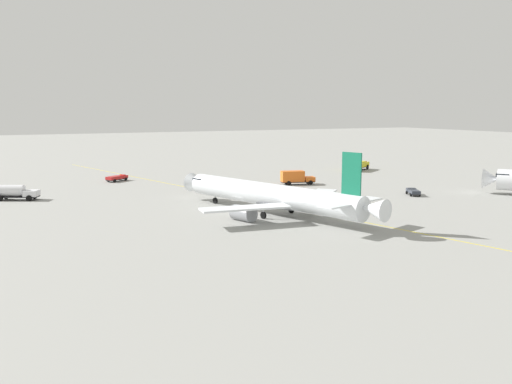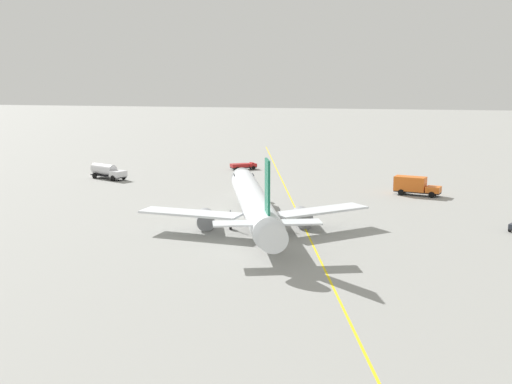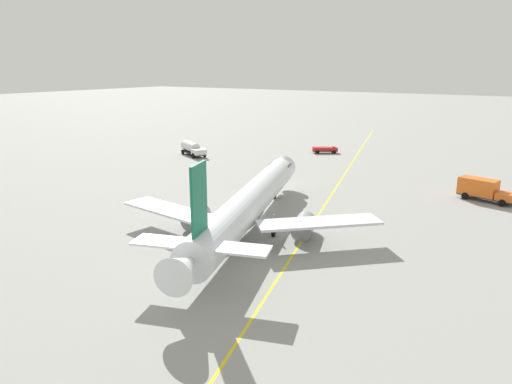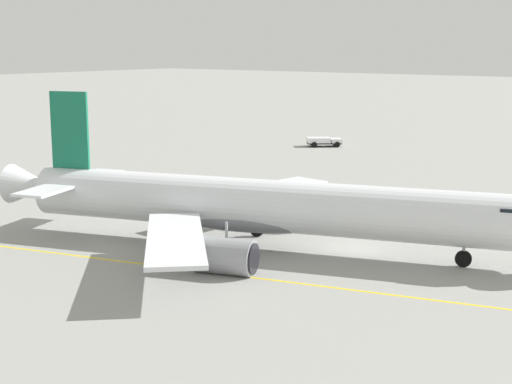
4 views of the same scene
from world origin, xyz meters
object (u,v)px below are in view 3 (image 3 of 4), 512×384
(catering_truck_truck, at_px, (483,189))
(fuel_tanker_truck, at_px, (192,148))
(airliner_main, at_px, (249,206))
(ops_pickup_truck, at_px, (325,149))

(catering_truck_truck, bearing_deg, fuel_tanker_truck, -170.56)
(airliner_main, height_order, fuel_tanker_truck, airliner_main)
(airliner_main, xyz_separation_m, ops_pickup_truck, (52.06, 13.94, -2.21))
(fuel_tanker_truck, xyz_separation_m, catering_truck_truck, (-5.19, -57.91, 0.11))
(airliner_main, bearing_deg, ops_pickup_truck, -2.96)
(airliner_main, distance_m, catering_truck_truck, 35.67)
(ops_pickup_truck, height_order, catering_truck_truck, catering_truck_truck)
(fuel_tanker_truck, relative_size, catering_truck_truck, 1.04)
(catering_truck_truck, bearing_deg, ops_pickup_truck, 160.91)
(ops_pickup_truck, relative_size, fuel_tanker_truck, 0.68)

